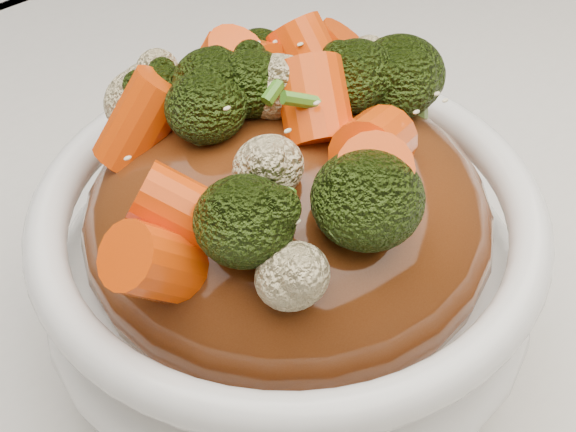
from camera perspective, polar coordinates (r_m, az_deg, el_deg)
tablecloth at (r=0.46m, az=7.20°, el=-7.20°), size 1.20×0.80×0.04m
bowl at (r=0.40m, az=0.00°, el=-3.46°), size 0.27×0.27×0.09m
sauce_base at (r=0.38m, az=-0.00°, el=-0.34°), size 0.22×0.22×0.10m
carrots at (r=0.34m, az=-0.00°, el=7.49°), size 0.22×0.22×0.05m
broccoli at (r=0.34m, az=-0.00°, el=7.35°), size 0.22×0.22×0.04m
cauliflower at (r=0.34m, az=-0.00°, el=7.07°), size 0.22×0.22×0.04m
scallions at (r=0.34m, az=0.00°, el=7.63°), size 0.16×0.16×0.02m
sesame_seeds at (r=0.34m, az=0.00°, el=7.63°), size 0.20×0.20×0.01m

